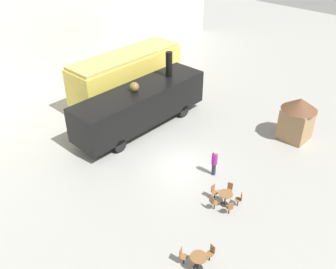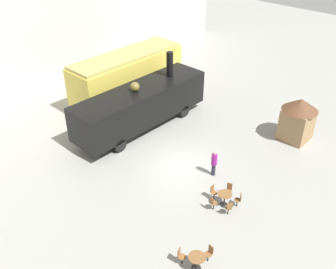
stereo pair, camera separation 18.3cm
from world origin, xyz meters
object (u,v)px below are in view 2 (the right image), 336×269
(cafe_table_near, at_px, (197,260))
(visitor_person, at_px, (214,162))
(steam_locomotive, at_px, (142,104))
(cafe_table_mid, at_px, (225,197))
(ticket_kiosk, at_px, (298,117))
(passenger_coach_vintage, at_px, (127,73))

(cafe_table_near, xyz_separation_m, visitor_person, (5.77, 3.52, 0.34))
(cafe_table_near, bearing_deg, steam_locomotive, 57.77)
(cafe_table_mid, height_order, visitor_person, visitor_person)
(ticket_kiosk, bearing_deg, cafe_table_mid, -177.15)
(cafe_table_mid, relative_size, visitor_person, 0.46)
(ticket_kiosk, bearing_deg, visitor_person, 167.08)
(visitor_person, distance_m, ticket_kiosk, 7.10)
(passenger_coach_vintage, distance_m, cafe_table_near, 16.97)
(cafe_table_mid, relative_size, ticket_kiosk, 0.26)
(visitor_person, bearing_deg, passenger_coach_vintage, 74.63)
(cafe_table_mid, bearing_deg, ticket_kiosk, 2.85)
(cafe_table_mid, distance_m, visitor_person, 2.62)
(cafe_table_near, distance_m, visitor_person, 6.77)
(steam_locomotive, height_order, cafe_table_mid, steam_locomotive)
(passenger_coach_vintage, height_order, cafe_table_mid, passenger_coach_vintage)
(ticket_kiosk, bearing_deg, passenger_coach_vintage, 107.28)
(steam_locomotive, relative_size, cafe_table_mid, 13.40)
(visitor_person, relative_size, ticket_kiosk, 0.56)
(cafe_table_near, relative_size, visitor_person, 0.46)
(steam_locomotive, xyz_separation_m, cafe_table_near, (-6.68, -10.59, -1.22))
(cafe_table_near, height_order, visitor_person, visitor_person)
(passenger_coach_vintage, xyz_separation_m, steam_locomotive, (-2.09, -3.83, -0.51))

